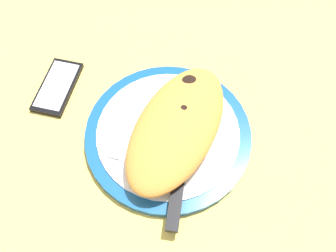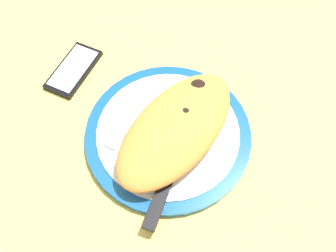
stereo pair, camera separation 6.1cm
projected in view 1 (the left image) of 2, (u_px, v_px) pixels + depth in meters
ground_plane at (168, 140)px, 66.04cm from camera, size 150.00×150.00×3.00cm
plate at (168, 134)px, 64.00cm from camera, size 29.24×29.24×1.74cm
calzone at (176, 128)px, 60.48cm from camera, size 27.19×15.03×5.29cm
fork at (126, 127)px, 63.42cm from camera, size 15.65×3.21×0.40cm
knife at (178, 182)px, 58.18cm from camera, size 23.17×7.18×1.20cm
smartphone at (57, 87)px, 69.31cm from camera, size 13.10×7.78×1.16cm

